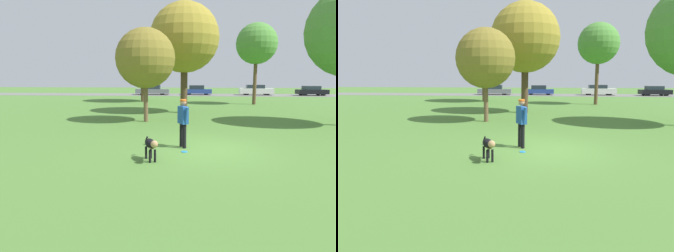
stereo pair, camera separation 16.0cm
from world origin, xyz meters
TOP-DOWN VIEW (x-y plane):
  - ground_plane at (0.00, 0.00)m, footprint 120.00×120.00m
  - far_road_strip at (0.00, 31.56)m, footprint 120.00×6.00m
  - person at (-0.81, 0.22)m, footprint 0.41×0.68m
  - dog at (-1.69, -1.58)m, footprint 0.58×1.10m
  - frisbee at (-0.74, -0.44)m, footprint 0.21×0.21m
  - tree_mid_center at (-1.10, 10.65)m, footprint 4.67×4.67m
  - tree_far_right at (5.03, 17.49)m, footprint 3.58×3.58m
  - tree_near_left at (-3.06, 6.24)m, footprint 3.23×3.23m
  - tree_far_left at (-5.47, 19.74)m, footprint 4.90×4.90m
  - parked_car_grey at (-6.08, 31.33)m, footprint 4.63×1.85m
  - parked_car_blue at (0.14, 31.76)m, footprint 3.95×1.86m
  - parked_car_white at (8.09, 31.83)m, footprint 4.55×1.83m
  - parked_car_black at (15.23, 31.22)m, footprint 3.91×1.81m

SIDE VIEW (x-z plane):
  - ground_plane at x=0.00m, z-range 0.00..0.00m
  - far_road_strip at x=0.00m, z-range 0.00..0.01m
  - frisbee at x=-0.74m, z-range 0.00..0.02m
  - dog at x=-1.69m, z-range 0.14..0.84m
  - parked_car_black at x=15.23m, z-range -0.01..1.27m
  - parked_car_blue at x=0.14m, z-range -0.02..1.31m
  - parked_car_grey at x=-6.08m, z-range -0.02..1.35m
  - parked_car_white at x=8.09m, z-range 0.00..1.39m
  - person at x=-0.81m, z-range 0.16..1.86m
  - tree_near_left at x=-3.06m, z-range 0.91..5.97m
  - tree_far_left at x=-5.47m, z-range 0.91..7.65m
  - tree_mid_center at x=-1.10m, z-range 1.34..8.72m
  - tree_far_right at x=5.03m, z-range 1.75..8.88m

